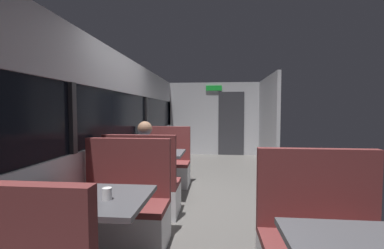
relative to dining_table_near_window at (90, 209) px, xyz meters
name	(u,v)px	position (x,y,z in m)	size (l,w,h in m)	color
ground_plane	(211,200)	(0.89, 2.09, -0.65)	(3.30, 9.20, 0.02)	#514F4C
carriage_window_panel_left	(121,129)	(-0.56, 2.09, 0.47)	(0.09, 8.48, 2.30)	#B2B2B7
carriage_end_bulkhead	(216,119)	(0.95, 6.28, 0.50)	(2.90, 0.11, 2.30)	#B2B2B7
carriage_aisle_panel_right	(268,120)	(2.34, 5.09, 0.51)	(0.08, 2.40, 2.30)	#B2B2B7
dining_table_near_window	(90,209)	(0.00, 0.00, 0.00)	(0.90, 0.70, 0.74)	#9E9EA3
bench_near_window_facing_entry	(123,213)	(0.00, 0.70, -0.31)	(0.95, 0.50, 1.10)	silver
dining_table_mid_window	(155,158)	(0.00, 2.14, 0.00)	(0.90, 0.70, 0.74)	#9E9EA3
bench_mid_window_facing_end	(143,191)	(0.00, 1.44, -0.31)	(0.95, 0.50, 1.10)	silver
bench_mid_window_facing_entry	(164,168)	(0.00, 2.83, -0.31)	(0.95, 0.50, 1.10)	silver
seated_passenger	(145,174)	(0.00, 1.51, -0.10)	(0.47, 0.55, 1.26)	#26262D
coffee_cup_primary	(162,149)	(0.11, 2.16, 0.15)	(0.07, 0.07, 0.09)	white
coffee_cup_secondary	(107,194)	(0.17, -0.05, 0.15)	(0.07, 0.07, 0.09)	white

